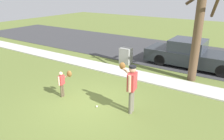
{
  "coord_description": "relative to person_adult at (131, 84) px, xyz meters",
  "views": [
    {
      "loc": [
        4.82,
        -5.64,
        4.09
      ],
      "look_at": [
        0.18,
        1.33,
        1.0
      ],
      "focal_mm": 35.09,
      "sensor_mm": 36.0,
      "label": 1
    }
  ],
  "objects": [
    {
      "name": "sidewalk_strip",
      "position": [
        -1.59,
        3.22,
        -1.06
      ],
      "size": [
        36.0,
        1.2,
        0.06
      ],
      "primitive_type": "cube",
      "color": "beige",
      "rests_on": "ground"
    },
    {
      "name": "utility_cabinet",
      "position": [
        -2.86,
        4.57,
        -0.62
      ],
      "size": [
        0.64,
        0.51,
        0.94
      ],
      "primitive_type": "cube",
      "color": "gray",
      "rests_on": "ground"
    },
    {
      "name": "road_surface",
      "position": [
        -1.59,
        8.22,
        -1.08
      ],
      "size": [
        36.0,
        6.8,
        0.02
      ],
      "primitive_type": "cube",
      "color": "#38383A",
      "rests_on": "ground"
    },
    {
      "name": "person_adult",
      "position": [
        0.0,
        0.0,
        0.0
      ],
      "size": [
        0.77,
        0.61,
        1.74
      ],
      "rotation": [
        0.0,
        0.0,
        -2.98
      ],
      "color": "#6B6656",
      "rests_on": "ground"
    },
    {
      "name": "person_child",
      "position": [
        -2.8,
        -0.44,
        -0.37
      ],
      "size": [
        0.47,
        0.48,
        1.11
      ],
      "rotation": [
        0.0,
        0.0,
        0.16
      ],
      "color": "brown",
      "rests_on": "ground"
    },
    {
      "name": "street_tree_near",
      "position": [
        1.02,
        4.17,
        1.71
      ],
      "size": [
        1.85,
        1.88,
        5.26
      ],
      "color": "brown",
      "rests_on": "ground"
    },
    {
      "name": "parked_pickup_dark",
      "position": [
        0.48,
        6.19,
        -0.41
      ],
      "size": [
        5.2,
        1.95,
        1.48
      ],
      "color": "#23282D",
      "rests_on": "road_surface"
    },
    {
      "name": "baseball",
      "position": [
        -1.17,
        -0.43,
        -1.05
      ],
      "size": [
        0.07,
        0.07,
        0.07
      ],
      "primitive_type": "sphere",
      "color": "white",
      "rests_on": "ground"
    },
    {
      "name": "ground_plane",
      "position": [
        -1.59,
        3.12,
        -1.09
      ],
      "size": [
        48.0,
        48.0,
        0.0
      ],
      "primitive_type": "plane",
      "color": "olive"
    }
  ]
}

